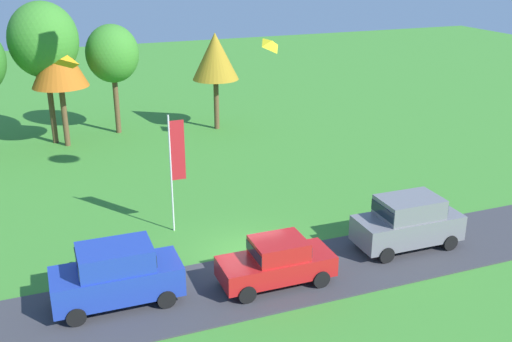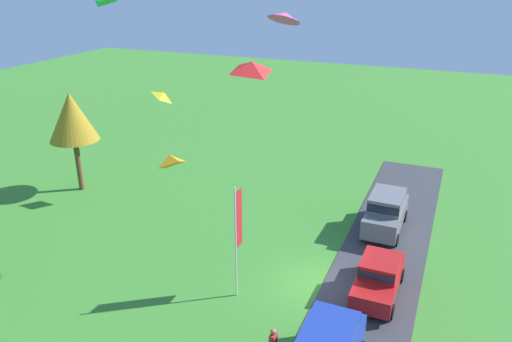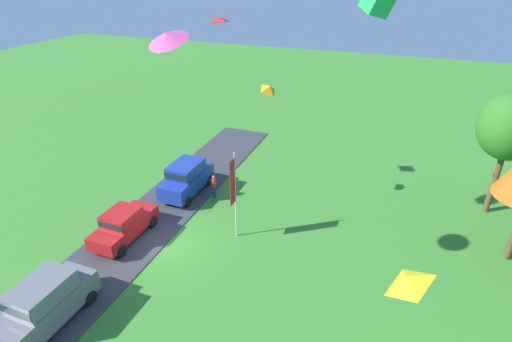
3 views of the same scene
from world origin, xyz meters
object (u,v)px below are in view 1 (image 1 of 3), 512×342
Objects in this scene: car_suv_by_flagpole at (116,273)px; tree_far_left at (215,57)px; tree_right_of_center at (58,59)px; kite_diamond_over_trees at (68,60)px; person_beside_suv at (105,258)px; kite_diamond_topmost at (272,44)px; flag_banner at (175,159)px; car_sedan_near_entrance at (277,260)px; tree_left_of_center at (43,40)px; car_suv_mid_row at (408,220)px; tree_lone_near at (112,54)px.

tree_far_left reaches higher than car_suv_by_flagpole.
kite_diamond_over_trees is (-0.36, -14.08, 2.32)m from tree_right_of_center.
person_beside_suv is 17.93m from kite_diamond_topmost.
flag_banner reaches higher than person_beside_suv.
kite_diamond_topmost reaches higher than car_sedan_near_entrance.
flag_banner is 6.56× the size of kite_diamond_over_trees.
car_sedan_near_entrance is at bearing -72.92° from tree_left_of_center.
person_beside_suv is 1.60× the size of kite_diamond_topmost.
car_suv_by_flagpole is 12.28m from car_suv_mid_row.
tree_lone_near is 11.44m from kite_diamond_topmost.
flag_banner is (-6.63, -14.93, -1.65)m from tree_far_left.
tree_left_of_center is at bearing -169.28° from tree_lone_near.
kite_diamond_over_trees is (-4.03, 0.68, 4.50)m from flag_banner.
car_suv_by_flagpole is at bearing -116.91° from tree_far_left.
tree_left_of_center is at bearing 107.08° from car_sedan_near_entrance.
person_beside_suv is 19.73m from tree_left_of_center.
tree_lone_near is (3.60, 1.74, -0.18)m from tree_right_of_center.
car_sedan_near_entrance is 0.81× the size of flag_banner.
kite_diamond_over_trees reaches higher than person_beside_suv.
tree_left_of_center is at bearing 121.90° from car_suv_mid_row.
tree_lone_near is 6.94× the size of kite_diamond_topmost.
tree_far_left is (10.21, 20.11, 3.82)m from car_suv_by_flagpole.
tree_far_left is 6.58m from kite_diamond_topmost.
car_suv_mid_row is 25.30m from tree_left_of_center.
car_suv_mid_row is 20.68m from tree_far_left.
car_suv_mid_row is 23.96m from tree_right_of_center.
car_suv_mid_row is 2.71× the size of person_beside_suv.
tree_right_of_center reaches higher than tree_far_left.
car_suv_mid_row is at bearing -31.28° from flag_banner.
flag_banner reaches higher than car_suv_by_flagpole.
tree_lone_near is at bearing 137.25° from kite_diamond_topmost.
car_sedan_near_entrance is 23.41m from tree_left_of_center.
car_sedan_near_entrance is at bearing -83.94° from tree_lone_near.
car_suv_mid_row is at bearing -0.52° from car_suv_by_flagpole.
car_suv_by_flagpole is 5.96m from car_sedan_near_entrance.
kite_diamond_over_trees reaches higher than tree_right_of_center.
car_suv_mid_row is at bearing -88.24° from kite_diamond_topmost.
tree_right_of_center reaches higher than car_sedan_near_entrance.
car_sedan_near_entrance is 4.12× the size of kite_diamond_topmost.
tree_left_of_center is at bearing 176.05° from tree_far_left.
tree_left_of_center is 16.60m from flag_banner.
tree_lone_near reaches higher than car_sedan_near_entrance.
car_sedan_near_entrance is 21.77m from tree_far_left.
tree_left_of_center is 11.13m from tree_far_left.
tree_right_of_center is 15.36m from flag_banner.
tree_lone_near is 1.36× the size of flag_banner.
kite_diamond_over_trees is (-12.30, -8.11, 1.20)m from kite_diamond_topmost.
kite_diamond_over_trees reaches higher than flag_banner.
tree_lone_near is at bearing 25.85° from tree_right_of_center.
car_suv_by_flagpole is 19.11m from kite_diamond_topmost.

